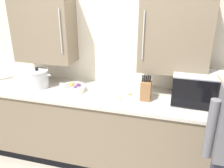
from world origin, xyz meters
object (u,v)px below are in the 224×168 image
(knife_block, at_px, (146,90))
(microwave_oven, at_px, (198,88))
(wooden_spoon, at_px, (124,95))
(fruit_bowl, at_px, (74,88))
(stock_pot, at_px, (38,79))

(knife_block, bearing_deg, microwave_oven, 6.76)
(wooden_spoon, bearing_deg, fruit_bowl, -176.05)
(wooden_spoon, xyz_separation_m, stock_pot, (-1.08, -0.03, 0.10))
(stock_pot, xyz_separation_m, knife_block, (1.33, 0.00, 0.00))
(microwave_oven, relative_size, fruit_bowl, 2.10)
(microwave_oven, height_order, knife_block, microwave_oven)
(stock_pot, height_order, knife_block, knife_block)
(stock_pot, bearing_deg, wooden_spoon, 1.70)
(knife_block, bearing_deg, fruit_bowl, -179.19)
(microwave_oven, relative_size, knife_block, 1.97)
(knife_block, relative_size, fruit_bowl, 1.07)
(stock_pot, distance_m, knife_block, 1.33)
(microwave_oven, distance_m, wooden_spoon, 0.80)
(microwave_oven, height_order, wooden_spoon, microwave_oven)
(wooden_spoon, distance_m, stock_pot, 1.09)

